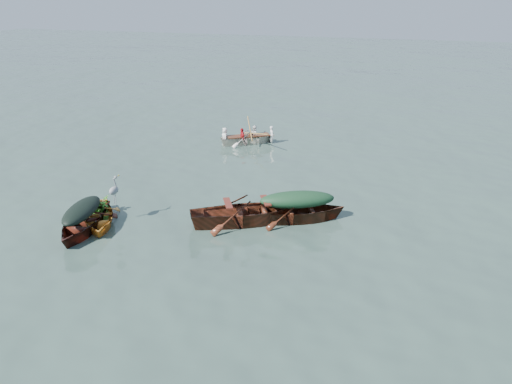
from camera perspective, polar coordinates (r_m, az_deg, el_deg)
ground at (r=13.88m, az=-7.04°, el=-7.11°), size 140.00×140.00×0.00m
yellow_dinghy at (r=16.27m, az=-17.50°, el=-3.46°), size 2.90×3.32×0.84m
dark_covered_boat at (r=15.99m, az=-19.01°, el=-4.12°), size 2.26×4.03×0.96m
green_tarp_boat at (r=15.76m, az=4.65°, el=-3.28°), size 4.41×3.05×0.99m
open_wooden_boat at (r=15.55m, az=-1.03°, el=-3.58°), size 4.96×3.71×1.16m
rowed_boat at (r=23.70m, az=-0.86°, el=5.53°), size 3.65×2.99×0.84m
dark_tarp_cover at (r=15.71m, az=-19.31°, el=-1.89°), size 1.24×2.22×0.40m
green_tarp_cover at (r=15.46m, az=4.74°, el=-0.76°), size 2.43×1.68×0.52m
thwart_benches at (r=15.30m, az=-1.05°, el=-1.55°), size 2.56×1.99×0.04m
heron at (r=15.96m, az=-15.89°, el=-0.34°), size 0.46×0.49×0.92m
dinghy_weeds at (r=16.50m, az=-17.68°, el=-0.41°), size 1.09×1.14×0.60m
rowers at (r=23.48m, az=-0.87°, el=7.40°), size 2.68×2.27×0.76m
oars at (r=23.57m, az=-0.87°, el=6.58°), size 1.97×2.48×0.06m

